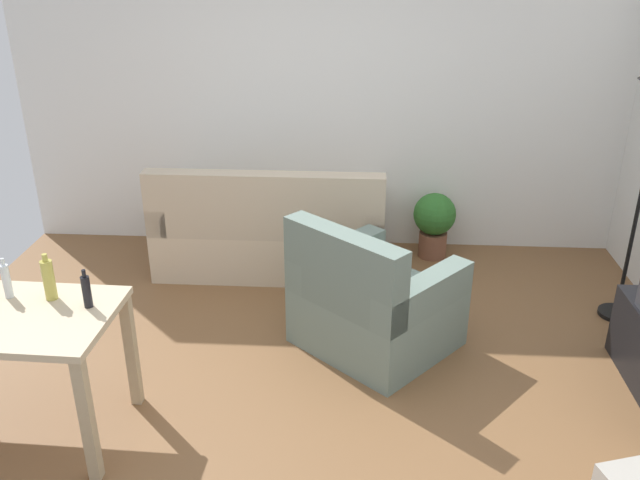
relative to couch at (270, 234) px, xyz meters
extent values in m
cube|color=brown|center=(0.38, -1.59, -0.32)|extent=(5.20, 4.40, 0.02)
cube|color=white|center=(0.38, 0.61, 1.04)|extent=(5.20, 0.10, 2.70)
cube|color=beige|center=(0.00, 0.06, -0.11)|extent=(1.84, 0.84, 0.40)
cube|color=#C0AD91|center=(0.00, -0.28, 0.35)|extent=(1.84, 0.16, 0.52)
cube|color=#C8B597|center=(0.84, 0.06, 0.20)|extent=(0.16, 0.84, 0.22)
cube|color=#C8B597|center=(-0.84, 0.06, 0.20)|extent=(0.16, 0.84, 0.22)
cylinder|color=black|center=(2.63, -0.62, -0.29)|extent=(0.26, 0.26, 0.03)
cylinder|color=black|center=(2.63, -0.62, 0.56)|extent=(0.03, 0.03, 1.68)
cube|color=tan|center=(-0.58, -2.46, 0.05)|extent=(0.06, 0.06, 0.72)
cube|color=tan|center=(-0.56, -1.84, 0.05)|extent=(0.06, 0.06, 0.72)
cylinder|color=brown|center=(1.37, 0.31, -0.20)|extent=(0.24, 0.24, 0.22)
sphere|color=#2D6B28|center=(1.37, 0.31, 0.08)|extent=(0.36, 0.36, 0.36)
cube|color=slate|center=(0.86, -1.10, -0.11)|extent=(1.23, 1.22, 0.40)
cube|color=slate|center=(0.64, -1.36, 0.35)|extent=(0.78, 0.71, 0.52)
cube|color=slate|center=(1.14, -1.34, 0.20)|extent=(0.67, 0.74, 0.22)
cube|color=slate|center=(0.59, -0.86, 0.20)|extent=(0.67, 0.74, 0.22)
cylinder|color=silver|center=(-1.14, -1.97, 0.55)|extent=(0.04, 0.04, 0.19)
cylinder|color=silver|center=(-1.14, -1.97, 0.66)|extent=(0.02, 0.02, 0.04)
cylinder|color=#BCB24C|center=(-0.90, -1.97, 0.57)|extent=(0.06, 0.06, 0.22)
cylinder|color=#BCB24C|center=(-0.90, -1.97, 0.70)|extent=(0.03, 0.03, 0.04)
cylinder|color=black|center=(-0.67, -2.04, 0.54)|extent=(0.05, 0.05, 0.18)
cylinder|color=black|center=(-0.67, -2.04, 0.65)|extent=(0.02, 0.02, 0.04)
camera|label=1|loc=(0.74, -5.03, 2.22)|focal=37.75mm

